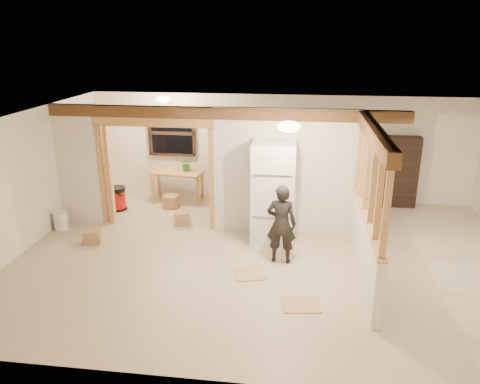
# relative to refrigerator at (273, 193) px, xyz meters

# --- Properties ---
(floor) EXTENTS (9.00, 6.50, 0.01)m
(floor) POSITION_rel_refrigerator_xyz_m (-0.02, -0.75, -0.98)
(floor) COLOR #C0AA8E
(floor) RESTS_ON ground
(ceiling) EXTENTS (9.00, 6.50, 0.01)m
(ceiling) POSITION_rel_refrigerator_xyz_m (-0.02, -0.75, 1.53)
(ceiling) COLOR white
(wall_back) EXTENTS (9.00, 0.01, 2.50)m
(wall_back) POSITION_rel_refrigerator_xyz_m (-0.02, 2.50, 0.28)
(wall_back) COLOR white
(wall_back) RESTS_ON floor
(wall_front) EXTENTS (9.00, 0.01, 2.50)m
(wall_front) POSITION_rel_refrigerator_xyz_m (-0.02, -4.00, 0.28)
(wall_front) COLOR white
(wall_front) RESTS_ON floor
(wall_left) EXTENTS (0.01, 6.50, 2.50)m
(wall_left) POSITION_rel_refrigerator_xyz_m (-4.52, -0.75, 0.28)
(wall_left) COLOR white
(wall_left) RESTS_ON floor
(partition_left_stub) EXTENTS (0.90, 0.12, 2.50)m
(partition_left_stub) POSITION_rel_refrigerator_xyz_m (-4.07, 0.45, 0.28)
(partition_left_stub) COLOR silver
(partition_left_stub) RESTS_ON floor
(partition_center) EXTENTS (2.80, 0.12, 2.50)m
(partition_center) POSITION_rel_refrigerator_xyz_m (0.18, 0.45, 0.28)
(partition_center) COLOR silver
(partition_center) RESTS_ON floor
(doorway_frame) EXTENTS (2.46, 0.14, 2.20)m
(doorway_frame) POSITION_rel_refrigerator_xyz_m (-2.42, 0.45, 0.13)
(doorway_frame) COLOR tan
(doorway_frame) RESTS_ON floor
(header_beam_back) EXTENTS (7.00, 0.18, 0.22)m
(header_beam_back) POSITION_rel_refrigerator_xyz_m (-1.02, 0.45, 1.41)
(header_beam_back) COLOR brown
(header_beam_back) RESTS_ON ceiling
(header_beam_right) EXTENTS (0.18, 3.30, 0.22)m
(header_beam_right) POSITION_rel_refrigerator_xyz_m (1.58, -1.15, 1.41)
(header_beam_right) COLOR brown
(header_beam_right) RESTS_ON ceiling
(pony_wall) EXTENTS (0.12, 3.20, 1.00)m
(pony_wall) POSITION_rel_refrigerator_xyz_m (1.58, -1.15, -0.47)
(pony_wall) COLOR silver
(pony_wall) RESTS_ON floor
(stud_partition) EXTENTS (0.14, 3.20, 1.32)m
(stud_partition) POSITION_rel_refrigerator_xyz_m (1.58, -1.15, 0.69)
(stud_partition) COLOR tan
(stud_partition) RESTS_ON pony_wall
(window_back) EXTENTS (1.12, 0.10, 1.10)m
(window_back) POSITION_rel_refrigerator_xyz_m (-2.62, 2.42, 0.58)
(window_back) COLOR black
(window_back) RESTS_ON wall_back
(ceiling_dome_main) EXTENTS (0.36, 0.36, 0.16)m
(ceiling_dome_main) POSITION_rel_refrigerator_xyz_m (0.28, -1.25, 1.51)
(ceiling_dome_main) COLOR #FFEABF
(ceiling_dome_main) RESTS_ON ceiling
(ceiling_dome_util) EXTENTS (0.32, 0.32, 0.14)m
(ceiling_dome_util) POSITION_rel_refrigerator_xyz_m (-2.52, 1.55, 1.51)
(ceiling_dome_util) COLOR #FFEABF
(ceiling_dome_util) RESTS_ON ceiling
(hanging_bulb) EXTENTS (0.07, 0.07, 0.07)m
(hanging_bulb) POSITION_rel_refrigerator_xyz_m (-2.02, 0.85, 1.21)
(hanging_bulb) COLOR #FFD88C
(hanging_bulb) RESTS_ON ceiling
(refrigerator) EXTENTS (0.80, 0.78, 1.95)m
(refrigerator) POSITION_rel_refrigerator_xyz_m (0.00, 0.00, 0.00)
(refrigerator) COLOR silver
(refrigerator) RESTS_ON floor
(woman) EXTENTS (0.55, 0.39, 1.42)m
(woman) POSITION_rel_refrigerator_xyz_m (0.20, -0.88, -0.27)
(woman) COLOR black
(woman) RESTS_ON floor
(work_table) EXTENTS (1.25, 0.74, 0.74)m
(work_table) POSITION_rel_refrigerator_xyz_m (-2.38, 1.94, -0.60)
(work_table) COLOR tan
(work_table) RESTS_ON floor
(potted_plant) EXTENTS (0.37, 0.34, 0.32)m
(potted_plant) POSITION_rel_refrigerator_xyz_m (-2.17, 2.03, -0.07)
(potted_plant) COLOR #427432
(potted_plant) RESTS_ON work_table
(shop_vac) EXTENTS (0.52, 0.52, 0.55)m
(shop_vac) POSITION_rel_refrigerator_xyz_m (-3.61, 1.20, -0.70)
(shop_vac) COLOR #AF0E0A
(shop_vac) RESTS_ON floor
(bookshelf) EXTENTS (0.82, 0.27, 1.65)m
(bookshelf) POSITION_rel_refrigerator_xyz_m (2.74, 2.29, -0.15)
(bookshelf) COLOR black
(bookshelf) RESTS_ON floor
(bucket) EXTENTS (0.30, 0.30, 0.36)m
(bucket) POSITION_rel_refrigerator_xyz_m (-4.34, -0.03, -0.79)
(bucket) COLOR white
(bucket) RESTS_ON floor
(box_util_a) EXTENTS (0.37, 0.33, 0.27)m
(box_util_a) POSITION_rel_refrigerator_xyz_m (-1.93, 0.55, -0.84)
(box_util_a) COLOR #A57B50
(box_util_a) RESTS_ON floor
(box_util_b) EXTENTS (0.36, 0.36, 0.29)m
(box_util_b) POSITION_rel_refrigerator_xyz_m (-2.43, 1.48, -0.83)
(box_util_b) COLOR #A57B50
(box_util_b) RESTS_ON floor
(box_front) EXTENTS (0.37, 0.32, 0.26)m
(box_front) POSITION_rel_refrigerator_xyz_m (-3.41, -0.60, -0.85)
(box_front) COLOR #A57B50
(box_front) RESTS_ON floor
(floor_panel_near) EXTENTS (0.61, 0.61, 0.02)m
(floor_panel_near) POSITION_rel_refrigerator_xyz_m (-0.29, -1.41, -0.97)
(floor_panel_near) COLOR tan
(floor_panel_near) RESTS_ON floor
(floor_panel_far) EXTENTS (0.62, 0.52, 0.02)m
(floor_panel_far) POSITION_rel_refrigerator_xyz_m (0.58, -2.26, -0.97)
(floor_panel_far) COLOR tan
(floor_panel_far) RESTS_ON floor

